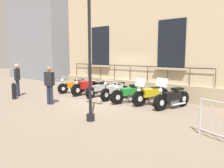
{
  "coord_description": "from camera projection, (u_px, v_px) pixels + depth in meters",
  "views": [
    {
      "loc": [
        8.11,
        6.83,
        2.23
      ],
      "look_at": [
        -0.28,
        0.0,
        0.8
      ],
      "focal_mm": 35.21,
      "sensor_mm": 36.0,
      "label": 1
    }
  ],
  "objects": [
    {
      "name": "ground_plane",
      "position": [
        108.0,
        101.0,
        10.8
      ],
      "size": [
        60.0,
        60.0,
        0.0
      ],
      "primitive_type": "plane",
      "color": "gray"
    },
    {
      "name": "building_facade",
      "position": [
        135.0,
        36.0,
        12.11
      ],
      "size": [
        0.82,
        10.44,
        6.81
      ],
      "color": "#C6B28E",
      "rests_on": "ground_plane"
    },
    {
      "name": "motorcycle_orange",
      "position": [
        74.0,
        86.0,
        13.05
      ],
      "size": [
        1.96,
        0.95,
        0.98
      ],
      "color": "black",
      "rests_on": "ground_plane"
    },
    {
      "name": "motorcycle_red",
      "position": [
        86.0,
        87.0,
        12.32
      ],
      "size": [
        1.96,
        0.74,
        0.93
      ],
      "color": "black",
      "rests_on": "ground_plane"
    },
    {
      "name": "motorcycle_silver",
      "position": [
        99.0,
        90.0,
        11.82
      ],
      "size": [
        1.97,
        0.55,
        0.95
      ],
      "color": "black",
      "rests_on": "ground_plane"
    },
    {
      "name": "motorcycle_white",
      "position": [
        115.0,
        91.0,
        11.04
      ],
      "size": [
        2.0,
        0.73,
        1.05
      ],
      "color": "black",
      "rests_on": "ground_plane"
    },
    {
      "name": "motorcycle_green",
      "position": [
        130.0,
        94.0,
        10.38
      ],
      "size": [
        2.08,
        0.92,
        0.97
      ],
      "color": "black",
      "rests_on": "ground_plane"
    },
    {
      "name": "motorcycle_yellow",
      "position": [
        151.0,
        95.0,
        9.91
      ],
      "size": [
        2.06,
        0.94,
        1.22
      ],
      "color": "black",
      "rests_on": "ground_plane"
    },
    {
      "name": "motorcycle_black",
      "position": [
        172.0,
        98.0,
        9.21
      ],
      "size": [
        2.04,
        0.89,
        1.33
      ],
      "color": "black",
      "rests_on": "ground_plane"
    },
    {
      "name": "lamppost",
      "position": [
        89.0,
        15.0,
        7.04
      ],
      "size": [
        0.3,
        1.0,
        5.1
      ],
      "color": "black",
      "rests_on": "ground_plane"
    },
    {
      "name": "bollard",
      "position": [
        14.0,
        91.0,
        11.14
      ],
      "size": [
        0.21,
        0.21,
        0.84
      ],
      "color": "black",
      "rests_on": "ground_plane"
    },
    {
      "name": "pedestrian_standing",
      "position": [
        17.0,
        78.0,
        11.85
      ],
      "size": [
        0.4,
        0.42,
        1.77
      ],
      "color": "#23283D",
      "rests_on": "ground_plane"
    },
    {
      "name": "pedestrian_walking",
      "position": [
        49.0,
        83.0,
        9.89
      ],
      "size": [
        0.35,
        0.49,
        1.73
      ],
      "color": "#23283D",
      "rests_on": "ground_plane"
    },
    {
      "name": "distant_building",
      "position": [
        51.0,
        27.0,
        21.8
      ],
      "size": [
        5.26,
        7.36,
        10.02
      ],
      "color": "gray",
      "rests_on": "ground_plane"
    }
  ]
}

